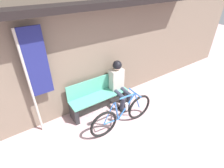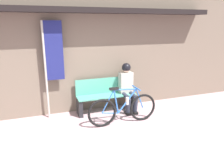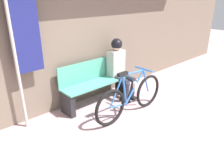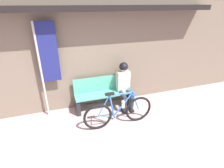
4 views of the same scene
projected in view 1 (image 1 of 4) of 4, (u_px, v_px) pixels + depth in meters
name	position (u px, v px, depth m)	size (l,w,h in m)	color
storefront_wall	(68.00, 49.00, 3.66)	(12.00, 0.56, 3.20)	#756656
park_bench_near	(98.00, 96.00, 4.38)	(1.50, 0.42, 0.85)	#51A88E
bicycle	(123.00, 114.00, 3.88)	(1.64, 0.40, 0.88)	black
person_seated	(119.00, 81.00, 4.39)	(0.34, 0.60, 1.24)	#2D3342
banner_pole	(35.00, 72.00, 3.26)	(0.45, 0.05, 2.28)	#B7B2A8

